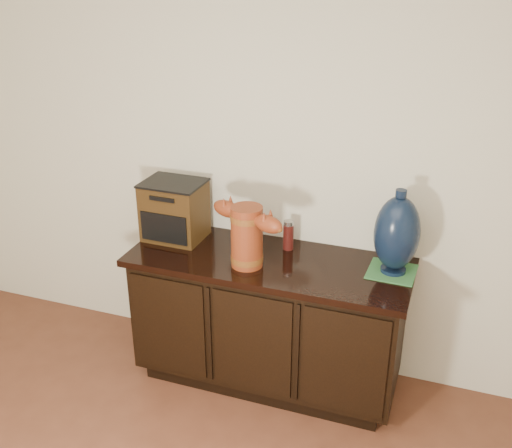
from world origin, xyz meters
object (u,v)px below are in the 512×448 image
at_px(terracotta_vessel, 247,233).
at_px(tv_radio, 174,210).
at_px(sideboard, 268,320).
at_px(lamp_base, 397,234).
at_px(spray_can, 288,235).

xyz_separation_m(terracotta_vessel, tv_radio, (-0.49, 0.17, -0.02)).
distance_m(sideboard, lamp_base, 0.85).
xyz_separation_m(sideboard, tv_radio, (-0.57, 0.08, 0.53)).
relative_size(terracotta_vessel, tv_radio, 1.34).
height_order(sideboard, tv_radio, tv_radio).
height_order(terracotta_vessel, lamp_base, lamp_base).
distance_m(tv_radio, spray_can, 0.64).
bearing_deg(lamp_base, sideboard, -173.17).
distance_m(sideboard, terracotta_vessel, 0.56).
height_order(sideboard, lamp_base, lamp_base).
bearing_deg(terracotta_vessel, sideboard, 71.19).
bearing_deg(terracotta_vessel, lamp_base, 35.99).
bearing_deg(spray_can, terracotta_vessel, -120.09).
xyz_separation_m(terracotta_vessel, lamp_base, (0.70, 0.17, 0.03)).
height_order(terracotta_vessel, tv_radio, tv_radio).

